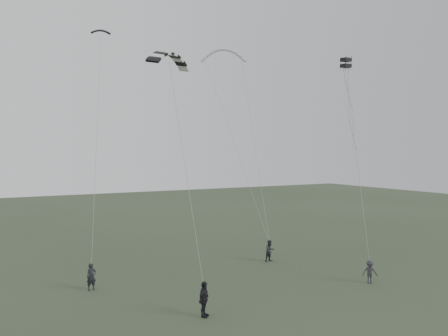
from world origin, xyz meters
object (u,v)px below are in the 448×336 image
flyer_left (91,277)px  flyer_far (370,272)px  kite_dark_small (101,31)px  flyer_center (204,299)px  kite_box (346,63)px  flyer_right (270,251)px  kite_pale_large (223,50)px  kite_striped (169,53)px

flyer_left → flyer_far: (16.03, -7.22, -0.08)m
kite_dark_small → flyer_center: bearing=-68.3°
kite_box → flyer_right: bearing=139.9°
flyer_far → kite_dark_small: kite_dark_small is taller
flyer_far → kite_box: 14.93m
flyer_right → kite_pale_large: (0.83, 9.03, 17.38)m
flyer_left → kite_pale_large: kite_pale_large is taller
flyer_left → kite_box: 22.93m
kite_dark_small → kite_box: kite_dark_small is taller
flyer_far → kite_box: kite_box is taller
flyer_right → kite_striped: (-9.55, -3.25, 13.48)m
flyer_far → kite_pale_large: bearing=128.1°
flyer_center → kite_pale_large: bearing=16.5°
flyer_left → kite_striped: size_ratio=0.50×
flyer_right → kite_pale_large: size_ratio=0.38×
flyer_left → flyer_far: flyer_left is taller
flyer_center → kite_box: kite_box is taller
flyer_far → kite_pale_large: size_ratio=0.34×
flyer_left → flyer_right: bearing=-5.0°
flyer_right → kite_dark_small: (-11.28, 6.47, 16.94)m
kite_box → kite_pale_large: bearing=106.4°
flyer_left → kite_striped: (4.07, -2.70, 13.49)m
flyer_far → kite_box: bearing=100.0°
flyer_center → kite_striped: kite_striped is taller
kite_dark_small → kite_pale_large: bearing=26.6°
kite_striped → flyer_far: bearing=-51.6°
kite_dark_small → kite_box: (15.39, -10.18, -2.77)m
flyer_center → kite_box: (13.63, 4.10, 14.09)m
flyer_far → kite_pale_large: (-1.57, 16.80, 17.47)m
flyer_far → kite_pale_large: kite_pale_large is taller
kite_striped → kite_box: 13.68m
flyer_left → kite_dark_small: 18.50m
flyer_far → kite_striped: (-11.96, 4.52, 13.57)m
kite_box → kite_dark_small: bearing=148.5°
kite_box → flyer_left: bearing=171.9°
kite_striped → kite_box: bearing=-32.8°
flyer_right → kite_box: kite_box is taller
flyer_center → flyer_far: bearing=-41.7°
flyer_center → kite_striped: size_ratio=0.56×
flyer_left → kite_box: bearing=-17.4°
flyer_right → flyer_center: bearing=-147.4°
flyer_right → kite_box: bearing=-48.9°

